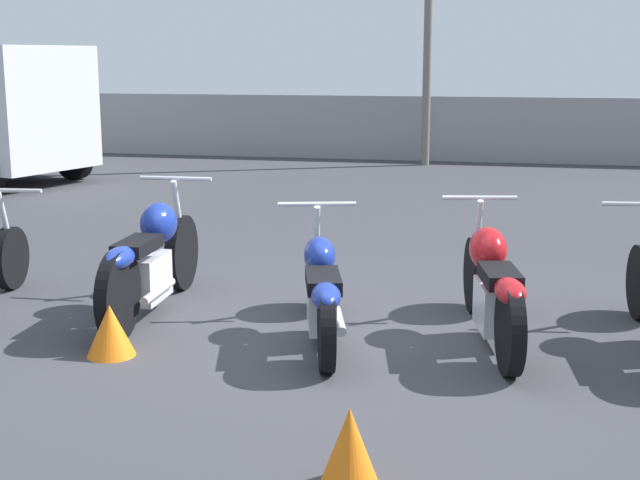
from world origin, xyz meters
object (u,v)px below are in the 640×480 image
(motorcycle_slot_1, at_px, (151,260))
(motorcycle_slot_2, at_px, (322,291))
(traffic_cone_near, at_px, (350,446))
(motorcycle_slot_3, at_px, (492,286))
(traffic_cone_far, at_px, (110,330))

(motorcycle_slot_1, relative_size, motorcycle_slot_2, 1.09)
(motorcycle_slot_1, relative_size, traffic_cone_near, 5.44)
(motorcycle_slot_3, height_order, traffic_cone_far, motorcycle_slot_3)
(motorcycle_slot_3, relative_size, traffic_cone_far, 5.65)
(traffic_cone_far, bearing_deg, motorcycle_slot_2, 25.26)
(motorcycle_slot_2, bearing_deg, traffic_cone_near, -89.46)
(motorcycle_slot_1, xyz_separation_m, motorcycle_slot_3, (2.75, -0.18, -0.03))
(traffic_cone_far, bearing_deg, motorcycle_slot_1, 96.68)
(traffic_cone_far, bearing_deg, traffic_cone_near, -37.94)
(traffic_cone_near, height_order, traffic_cone_far, traffic_cone_near)
(traffic_cone_near, bearing_deg, traffic_cone_far, 142.06)
(traffic_cone_near, bearing_deg, motorcycle_slot_3, 75.53)
(motorcycle_slot_2, xyz_separation_m, motorcycle_slot_3, (1.24, 0.24, 0.04))
(motorcycle_slot_2, bearing_deg, traffic_cone_far, -169.52)
(motorcycle_slot_2, distance_m, motorcycle_slot_3, 1.26)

